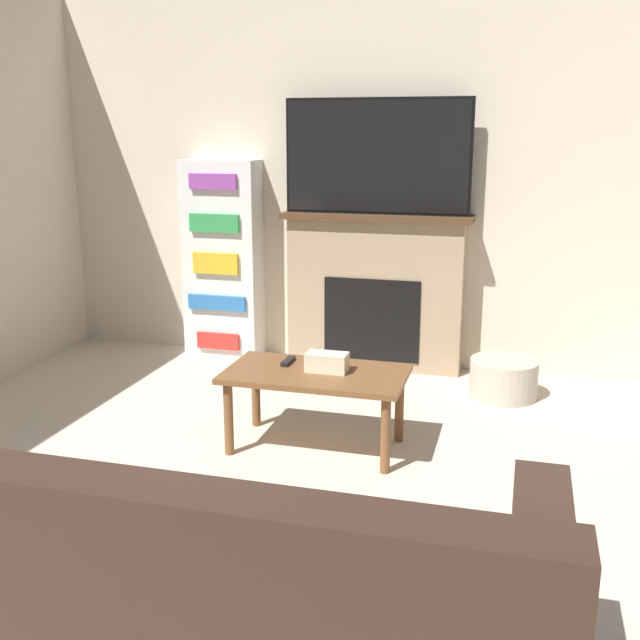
% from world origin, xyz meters
% --- Properties ---
extents(wall_back, '(6.07, 0.06, 2.70)m').
position_xyz_m(wall_back, '(0.00, 4.33, 1.35)').
color(wall_back, beige).
rests_on(wall_back, ground_plane).
extents(fireplace, '(1.35, 0.28, 1.11)m').
position_xyz_m(fireplace, '(-0.09, 4.19, 0.56)').
color(fireplace, tan).
rests_on(fireplace, ground_plane).
extents(tv, '(1.29, 0.03, 0.78)m').
position_xyz_m(tv, '(-0.09, 4.17, 1.51)').
color(tv, black).
rests_on(tv, fireplace).
extents(couch, '(2.59, 0.90, 0.90)m').
position_xyz_m(couch, '(-0.20, 0.74, 0.30)').
color(couch, black).
rests_on(couch, ground_plane).
extents(coffee_table, '(0.96, 0.54, 0.43)m').
position_xyz_m(coffee_table, '(-0.10, 2.68, 0.37)').
color(coffee_table, brown).
rests_on(coffee_table, ground_plane).
extents(tissue_box, '(0.22, 0.12, 0.10)m').
position_xyz_m(tissue_box, '(-0.05, 2.70, 0.48)').
color(tissue_box, beige).
rests_on(tissue_box, coffee_table).
extents(remote_control, '(0.04, 0.15, 0.02)m').
position_xyz_m(remote_control, '(-0.29, 2.78, 0.45)').
color(remote_control, black).
rests_on(remote_control, coffee_table).
extents(bookshelf, '(0.57, 0.29, 1.47)m').
position_xyz_m(bookshelf, '(-1.25, 4.17, 0.74)').
color(bookshelf, white).
rests_on(bookshelf, ground_plane).
extents(storage_basket, '(0.43, 0.43, 0.25)m').
position_xyz_m(storage_basket, '(0.85, 3.77, 0.12)').
color(storage_basket, '#BCB29E').
rests_on(storage_basket, ground_plane).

